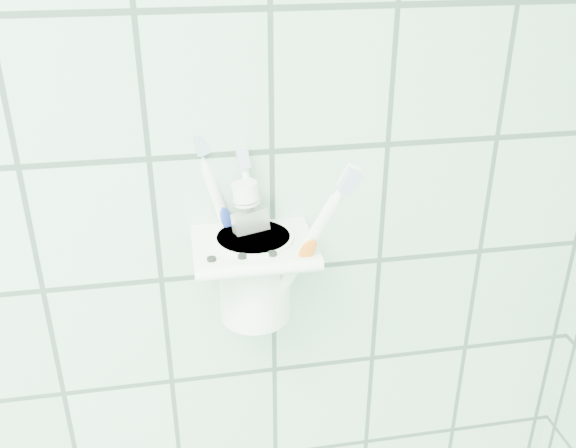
# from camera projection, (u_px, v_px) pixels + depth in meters

# --- Properties ---
(holder_bracket) EXTENTS (0.13, 0.11, 0.04)m
(holder_bracket) POSITION_uv_depth(u_px,v_px,m) (253.00, 248.00, 0.71)
(holder_bracket) COLOR white
(holder_bracket) RESTS_ON wall_back
(cup) EXTENTS (0.09, 0.09, 0.10)m
(cup) POSITION_uv_depth(u_px,v_px,m) (254.00, 273.00, 0.73)
(cup) COLOR white
(cup) RESTS_ON holder_bracket
(toothbrush_pink) EXTENTS (0.06, 0.05, 0.21)m
(toothbrush_pink) POSITION_uv_depth(u_px,v_px,m) (250.00, 221.00, 0.72)
(toothbrush_pink) COLOR white
(toothbrush_pink) RESTS_ON cup
(toothbrush_blue) EXTENTS (0.03, 0.05, 0.19)m
(toothbrush_blue) POSITION_uv_depth(u_px,v_px,m) (270.00, 235.00, 0.71)
(toothbrush_blue) COLOR white
(toothbrush_blue) RESTS_ON cup
(toothbrush_orange) EXTENTS (0.08, 0.06, 0.22)m
(toothbrush_orange) POSITION_uv_depth(u_px,v_px,m) (263.00, 230.00, 0.69)
(toothbrush_orange) COLOR white
(toothbrush_orange) RESTS_ON cup
(toothpaste_tube) EXTENTS (0.06, 0.04, 0.16)m
(toothpaste_tube) POSITION_uv_depth(u_px,v_px,m) (262.00, 237.00, 0.72)
(toothpaste_tube) COLOR silver
(toothpaste_tube) RESTS_ON cup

